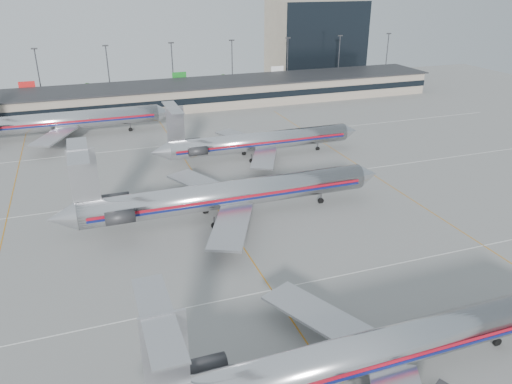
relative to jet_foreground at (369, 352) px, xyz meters
name	(u,v)px	position (x,y,z in m)	size (l,w,h in m)	color
ground	(310,347)	(-2.61, 5.83, -3.44)	(260.00, 260.00, 0.00)	gray
apron_markings	(272,290)	(-2.61, 15.83, -3.43)	(160.00, 0.15, 0.02)	silver
terminal	(150,98)	(-2.61, 103.80, -0.28)	(162.00, 17.00, 6.25)	gray
light_mast_row	(141,68)	(-2.61, 117.83, 5.14)	(163.60, 0.40, 15.28)	#38383D
distant_building	(315,39)	(59.39, 133.83, 9.06)	(30.00, 20.00, 25.00)	tan
jet_foreground	(369,352)	(0.00, 0.00, 0.00)	(45.26, 26.65, 11.85)	silver
jet_second_row	(223,195)	(-2.60, 35.15, 0.30)	(49.23, 28.99, 12.89)	silver
jet_third_row	(257,141)	(10.92, 58.45, -0.09)	(42.17, 25.94, 11.53)	silver
jet_back_row	(60,121)	(-24.91, 85.09, 0.32)	(47.29, 29.09, 12.93)	silver
ramp_worker_near	(415,384)	(3.33, -2.35, -2.52)	(0.67, 0.44, 1.83)	#A9D614
ramp_worker_far	(413,379)	(3.48, -1.83, -2.47)	(0.94, 0.73, 1.93)	#94E215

